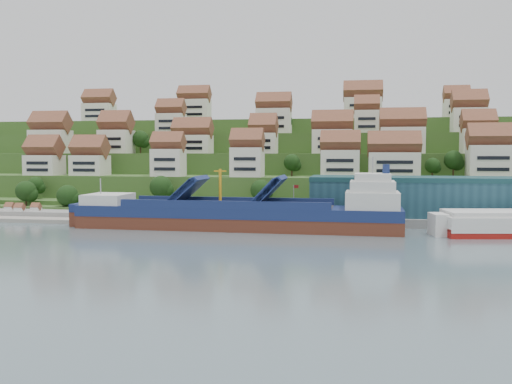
# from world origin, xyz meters

# --- Properties ---
(ground) EXTENTS (300.00, 300.00, 0.00)m
(ground) POSITION_xyz_m (0.00, 0.00, 0.00)
(ground) COLOR slate
(ground) RESTS_ON ground
(quay) EXTENTS (180.00, 14.00, 2.20)m
(quay) POSITION_xyz_m (20.00, 15.00, 1.10)
(quay) COLOR gray
(quay) RESTS_ON ground
(pebble_beach) EXTENTS (45.00, 20.00, 1.00)m
(pebble_beach) POSITION_xyz_m (-58.00, 12.00, 0.50)
(pebble_beach) COLOR gray
(pebble_beach) RESTS_ON ground
(hillside) EXTENTS (260.00, 128.00, 31.00)m
(hillside) POSITION_xyz_m (0.00, 103.55, 10.66)
(hillside) COLOR #2D4C1E
(hillside) RESTS_ON ground
(hillside_village) EXTENTS (157.32, 62.56, 28.35)m
(hillside_village) POSITION_xyz_m (5.48, 58.68, 23.32)
(hillside_village) COLOR silver
(hillside_village) RESTS_ON ground
(hillside_trees) EXTENTS (140.18, 60.69, 31.21)m
(hillside_trees) POSITION_xyz_m (-14.33, 41.11, 15.22)
(hillside_trees) COLOR #193712
(hillside_trees) RESTS_ON ground
(warehouse) EXTENTS (60.00, 15.00, 10.00)m
(warehouse) POSITION_xyz_m (52.00, 17.00, 7.20)
(warehouse) COLOR #204757
(warehouse) RESTS_ON quay
(flagpole) EXTENTS (1.28, 0.16, 8.00)m
(flagpole) POSITION_xyz_m (18.11, 10.00, 6.88)
(flagpole) COLOR gray
(flagpole) RESTS_ON quay
(beach_huts) EXTENTS (14.40, 3.70, 2.20)m
(beach_huts) POSITION_xyz_m (-60.00, 10.75, 2.10)
(beach_huts) COLOR white
(beach_huts) RESTS_ON pebble_beach
(cargo_ship) EXTENTS (77.59, 12.75, 17.18)m
(cargo_ship) POSITION_xyz_m (7.56, -0.01, 3.28)
(cargo_ship) COLOR #59291B
(cargo_ship) RESTS_ON ground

